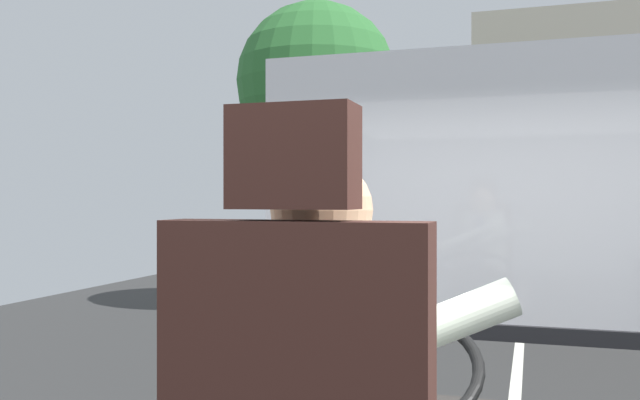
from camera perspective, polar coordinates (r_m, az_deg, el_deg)
name	(u,v)px	position (r m, az deg, el deg)	size (l,w,h in m)	color
ground	(521,327)	(10.80, 16.77, -10.34)	(18.00, 44.00, 0.06)	#2C2C2C
windshield_panel	(499,225)	(3.45, 14.98, -2.03)	(2.50, 0.08, 1.48)	silver
street_tree	(317,84)	(11.88, -0.29, 9.85)	(2.80, 2.80, 5.37)	#4C3828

